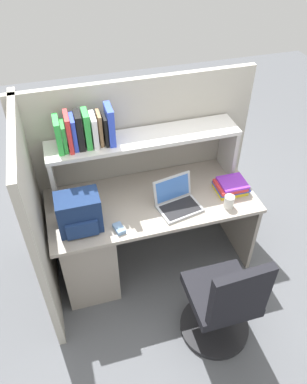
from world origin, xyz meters
name	(u,v)px	position (x,y,z in m)	size (l,w,h in m)	color
ground_plane	(152,259)	(0.00, 0.00, 0.00)	(8.00, 8.00, 0.00)	#595B60
desk	(105,238)	(-0.39, 0.00, 0.40)	(1.60, 0.70, 0.73)	#AAA093
cubicle_partition_rear	(139,166)	(0.00, 0.38, 0.78)	(1.84, 0.05, 1.55)	#B2ADA0
cubicle_partition_left	(38,222)	(-0.85, -0.05, 0.78)	(0.05, 1.06, 1.55)	#B2ADA0
overhead_hutch	(144,148)	(0.00, 0.20, 1.08)	(1.44, 0.28, 0.45)	beige
reference_books_on_shelf	(84,130)	(-0.42, 0.20, 1.30)	(0.40, 0.18, 0.28)	green
laptop	(177,201)	(0.16, -0.12, 0.78)	(0.35, 0.31, 0.22)	#B7BABF
backpack	(79,213)	(-0.56, -0.14, 0.87)	(0.30, 0.23, 0.28)	navy
computer_mouse	(119,229)	(-0.31, -0.25, 0.75)	(0.06, 0.10, 0.03)	#7299C6
paper_cup	(229,202)	(0.53, -0.24, 0.78)	(0.08, 0.08, 0.10)	white
desk_book_stack	(231,186)	(0.63, -0.07, 0.77)	(0.25, 0.20, 0.09)	yellow
office_chair	(223,305)	(0.28, -0.82, 0.39)	(0.52, 0.52, 0.93)	black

